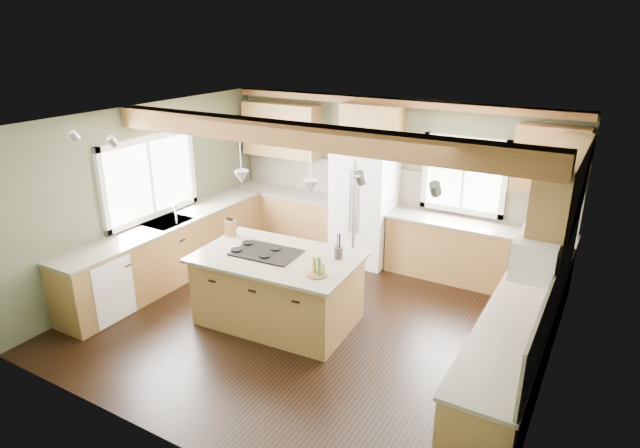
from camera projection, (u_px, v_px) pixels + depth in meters
The scene contains 37 objects.
floor at pixel (312, 322), 6.96m from camera, with size 5.60×5.60×0.00m, color black.
ceiling at pixel (311, 122), 6.05m from camera, with size 5.60×5.60×0.00m, color silver.
wall_back at pixel (392, 180), 8.53m from camera, with size 5.60×5.60×0.00m, color #484F38.
wall_left at pixel (148, 195), 7.82m from camera, with size 5.00×5.00×0.00m, color #484F38.
wall_right at pixel (559, 280), 5.19m from camera, with size 5.00×5.00×0.00m, color #484F38.
ceiling_beam at pixel (303, 136), 5.95m from camera, with size 5.55×0.26×0.26m, color #533517.
soffit_trim at pixel (393, 102), 8.02m from camera, with size 5.55×0.20×0.10m, color #533517.
backsplash_back at pixel (391, 186), 8.55m from camera, with size 5.58×0.03×0.58m, color brown.
backsplash_right at pixel (556, 286), 5.27m from camera, with size 0.03×3.70×0.58m, color brown.
base_cab_back_left at pixel (289, 217), 9.43m from camera, with size 2.02×0.60×0.88m, color brown.
counter_back_left at pixel (288, 193), 9.27m from camera, with size 2.06×0.64×0.04m, color #4D4538.
base_cab_back_right at pixel (475, 255), 7.89m from camera, with size 2.62×0.60×0.88m, color brown.
counter_back_right at pixel (478, 226), 7.73m from camera, with size 2.66×0.64×0.04m, color #4D4538.
base_cab_left at pixel (171, 251), 8.02m from camera, with size 0.60×3.70×0.88m, color brown.
counter_left at pixel (168, 223), 7.86m from camera, with size 0.64×3.74×0.04m, color #4D4538.
base_cab_right at pixel (516, 345), 5.67m from camera, with size 0.60×3.70×0.88m, color brown.
counter_right at pixel (522, 307), 5.51m from camera, with size 0.64×3.74×0.04m, color #4D4538.
upper_cab_back_left at pixel (281, 130), 9.10m from camera, with size 1.40×0.35×0.90m, color brown.
upper_cab_over_fridge at pixel (372, 127), 8.24m from camera, with size 0.96×0.35×0.70m, color brown.
upper_cab_right at pixel (562, 190), 5.78m from camera, with size 0.35×2.20×0.90m, color brown.
upper_cab_back_corner at pixel (550, 160), 7.09m from camera, with size 0.90×0.35×0.90m, color brown.
window_left at pixel (149, 177), 7.76m from camera, with size 0.04×1.60×1.05m, color white.
window_back at pixel (464, 175), 7.89m from camera, with size 1.10×0.04×1.00m, color white.
sink at pixel (168, 222), 7.86m from camera, with size 0.50×0.65×0.03m, color #262628.
faucet at pixel (176, 215), 7.72m from camera, with size 0.02×0.02×0.28m, color #B2B2B7.
dishwasher at pixel (99, 286), 6.96m from camera, with size 0.60×0.60×0.84m, color white.
oven at pixel (485, 418), 4.63m from camera, with size 0.60×0.72×0.84m, color white.
microwave at pixel (538, 254), 5.17m from camera, with size 0.40×0.70×0.38m, color white.
pendant_left at pixel (242, 177), 6.54m from camera, with size 0.18×0.18×0.16m, color #B2B2B7.
pendant_right at pixel (310, 187), 6.15m from camera, with size 0.18×0.18×0.16m, color #B2B2B7.
refrigerator at pixel (364, 208), 8.51m from camera, with size 0.90×0.74×1.80m, color white.
island at pixel (278, 290), 6.85m from camera, with size 1.90×1.16×0.88m, color brown.
island_top at pixel (277, 257), 6.69m from camera, with size 2.03×1.29×0.04m, color #4D4538.
cooktop at pixel (266, 253), 6.74m from camera, with size 0.82×0.55×0.02m, color black.
knife_block at pixel (230, 228), 7.28m from camera, with size 0.13×0.10×0.22m, color brown.
utensil_crock at pixel (338, 253), 6.59m from camera, with size 0.11×0.11×0.15m, color #3A312E.
bottle_tray at pixel (317, 266), 6.12m from camera, with size 0.25×0.25×0.23m, color brown, non-canonical shape.
Camera 1 is at (3.13, -5.21, 3.62)m, focal length 30.00 mm.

